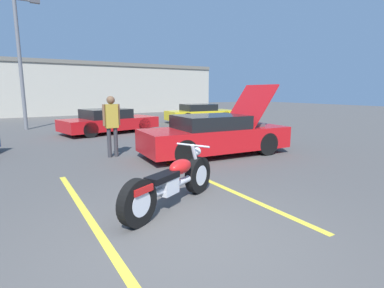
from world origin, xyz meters
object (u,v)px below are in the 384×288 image
(light_pole, at_px, (22,57))
(spectator_by_show_car, at_px, (112,121))
(parked_car_mid_row, at_px, (109,121))
(show_car_hood_open, at_px, (216,135))
(motorcycle, at_px, (172,183))
(parked_car_right_row, at_px, (200,113))

(light_pole, distance_m, spectator_by_show_car, 9.34)
(light_pole, distance_m, parked_car_mid_row, 5.67)
(show_car_hood_open, height_order, parked_car_mid_row, show_car_hood_open)
(spectator_by_show_car, bearing_deg, light_pole, 101.41)
(motorcycle, relative_size, spectator_by_show_car, 1.24)
(show_car_hood_open, height_order, parked_car_right_row, show_car_hood_open)
(parked_car_right_row, xyz_separation_m, spectator_by_show_car, (-7.76, -7.07, 0.53))
(parked_car_right_row, bearing_deg, show_car_hood_open, -116.18)
(parked_car_right_row, bearing_deg, motorcycle, -120.96)
(parked_car_mid_row, bearing_deg, spectator_by_show_car, -116.89)
(parked_car_mid_row, distance_m, parked_car_right_row, 6.55)
(motorcycle, height_order, show_car_hood_open, show_car_hood_open)
(show_car_hood_open, bearing_deg, spectator_by_show_car, 158.14)
(light_pole, height_order, motorcycle, light_pole)
(motorcycle, relative_size, parked_car_right_row, 0.51)
(light_pole, xyz_separation_m, motorcycle, (1.44, -13.29, -3.21))
(parked_car_mid_row, height_order, parked_car_right_row, parked_car_right_row)
(motorcycle, height_order, spectator_by_show_car, spectator_by_show_car)
(show_car_hood_open, distance_m, parked_car_right_row, 9.79)
(parked_car_right_row, height_order, spectator_by_show_car, spectator_by_show_car)
(parked_car_right_row, bearing_deg, parked_car_mid_row, -160.43)
(light_pole, relative_size, spectator_by_show_car, 3.56)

